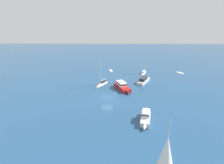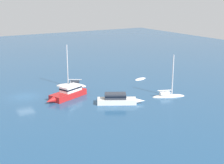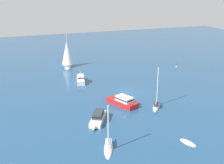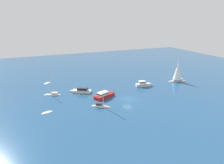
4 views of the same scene
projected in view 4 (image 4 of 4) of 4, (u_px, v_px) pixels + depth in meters
ground_plane at (128, 99)px, 54.47m from camera, size 160.00×160.00×0.00m
cabin_cruiser at (82, 90)px, 59.23m from camera, size 6.86×4.61×1.61m
skiff at (48, 83)px, 67.99m from camera, size 3.13×2.83×0.37m
motor_cruiser at (104, 95)px, 55.47m from camera, size 7.73×4.50×2.53m
powerboat at (144, 84)px, 64.57m from camera, size 6.31×2.73×2.87m
yacht at (53, 94)px, 57.31m from camera, size 5.38×3.02×7.14m
yacht_1 at (101, 106)px, 49.62m from camera, size 5.09×3.95×7.92m
yacht_2 at (178, 73)px, 68.81m from camera, size 6.88×3.68×9.51m
dinghy at (47, 113)px, 46.67m from camera, size 2.97×1.78×0.44m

